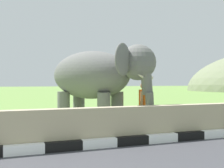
# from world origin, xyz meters

# --- Properties ---
(barrier_parapet) EXTENTS (28.00, 0.36, 1.00)m
(barrier_parapet) POSITION_xyz_m (2.00, 4.51, 0.50)
(barrier_parapet) COLOR tan
(barrier_parapet) RESTS_ON ground_plane
(elephant) EXTENTS (3.72, 3.91, 2.88)m
(elephant) POSITION_xyz_m (3.63, 6.82, 1.88)
(elephant) COLOR slate
(elephant) RESTS_ON ground_plane
(person_handler) EXTENTS (0.49, 0.54, 1.66)m
(person_handler) POSITION_xyz_m (5.19, 6.47, 0.93)
(person_handler) COLOR navy
(person_handler) RESTS_ON ground_plane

